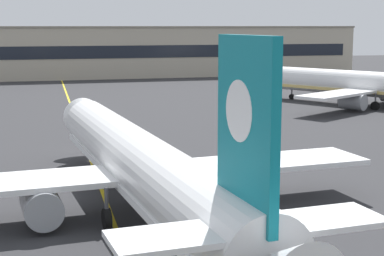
{
  "coord_description": "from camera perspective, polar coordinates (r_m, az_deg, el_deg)",
  "views": [
    {
      "loc": [
        -5.6,
        -22.43,
        12.01
      ],
      "look_at": [
        5.66,
        18.47,
        4.95
      ],
      "focal_mm": 57.96,
      "sensor_mm": 36.0,
      "label": 1
    }
  ],
  "objects": [
    {
      "name": "terminal_building",
      "position": [
        144.91,
        -11.36,
        6.85
      ],
      "size": [
        138.67,
        12.4,
        11.79
      ],
      "color": "#B2A893",
      "rests_on": "ground"
    },
    {
      "name": "safety_cone_by_nose_gear",
      "position": [
        55.95,
        -7.9,
        -2.77
      ],
      "size": [
        0.44,
        0.44,
        0.55
      ],
      "color": "orange",
      "rests_on": "ground"
    },
    {
      "name": "taxiway_centreline",
      "position": [
        54.08,
        -9.09,
        -3.5
      ],
      "size": [
        6.28,
        179.91,
        0.01
      ],
      "primitive_type": "cube",
      "rotation": [
        0.0,
        0.0,
        -0.03
      ],
      "color": "yellow",
      "rests_on": "ground"
    },
    {
      "name": "airliner_background",
      "position": [
        94.93,
        16.32,
        3.8
      ],
      "size": [
        29.43,
        36.6,
        11.42
      ],
      "color": "white",
      "rests_on": "ground"
    },
    {
      "name": "airliner_foreground",
      "position": [
        39.05,
        -4.76,
        -3.37
      ],
      "size": [
        32.28,
        41.53,
        11.65
      ],
      "color": "white",
      "rests_on": "ground"
    }
  ]
}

